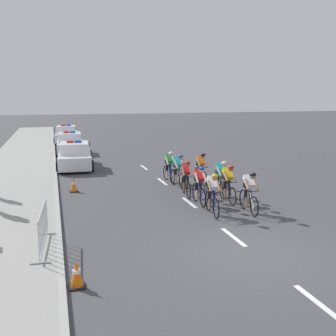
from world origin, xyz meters
name	(u,v)px	position (x,y,z in m)	size (l,w,h in m)	color
ground_plane	(254,253)	(0.00, 0.00, 0.00)	(160.00, 160.00, 0.00)	#424247
sidewalk_slab	(19,170)	(-6.92, 14.00, 0.06)	(4.02, 60.00, 0.12)	gray
kerb_edge	(55,169)	(-4.99, 14.00, 0.07)	(0.16, 60.00, 0.13)	#9E9E99
lane_markings_centre	(189,203)	(0.00, 5.30, 0.00)	(0.14, 17.60, 0.01)	white
cyclist_lead	(212,193)	(0.25, 3.57, 0.79)	(0.45, 1.72, 1.56)	black
cyclist_second	(249,191)	(1.60, 3.42, 0.79)	(0.44, 1.72, 1.56)	black
cyclist_third	(199,184)	(0.28, 4.97, 0.79)	(0.43, 1.72, 1.56)	black
cyclist_fourth	(228,183)	(1.46, 4.92, 0.79)	(0.42, 1.72, 1.56)	black
cyclist_fifth	(186,177)	(0.22, 6.34, 0.79)	(0.45, 1.72, 1.56)	black
cyclist_sixth	(221,178)	(1.59, 5.89, 0.79)	(0.43, 1.72, 1.56)	black
cyclist_seventh	(178,170)	(0.40, 8.01, 0.79)	(0.44, 1.72, 1.56)	black
cyclist_eighth	(201,168)	(1.57, 8.18, 0.79)	(0.42, 1.72, 1.56)	black
cyclist_ninth	(169,166)	(0.30, 9.12, 0.79)	(0.42, 1.72, 1.56)	black
police_car_nearest	(75,156)	(-3.86, 14.32, 0.68)	(2.18, 4.49, 1.59)	white
police_car_second	(70,144)	(-3.86, 20.49, 0.68)	(2.11, 4.46, 1.59)	silver
police_car_third	(66,135)	(-3.86, 27.22, 0.68)	(2.25, 4.52, 1.59)	silver
crowd_barrier_front	(43,229)	(-5.39, 1.66, 0.65)	(0.65, 2.32, 1.07)	#B7BABF
traffic_cone_near	(74,185)	(-4.25, 8.38, 0.31)	(0.36, 0.36, 0.64)	black
traffic_cone_mid	(77,274)	(-4.67, -0.62, 0.31)	(0.36, 0.36, 0.64)	black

